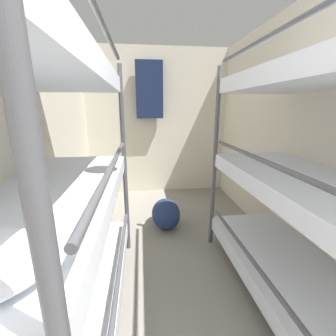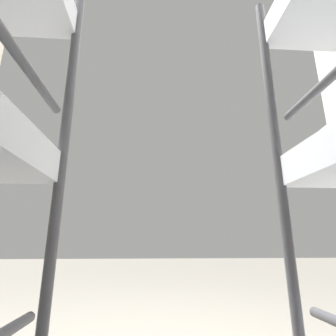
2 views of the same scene
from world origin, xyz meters
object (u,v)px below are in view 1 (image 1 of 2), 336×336
at_px(duffel_bag, 166,214).
at_px(hanging_coat, 149,90).
at_px(bunk_stack_left_near, 46,204).
at_px(bunk_stack_right_near, 320,191).

relative_size(duffel_bag, hanging_coat, 0.58).
bearing_deg(bunk_stack_left_near, duffel_bag, 59.71).
height_order(bunk_stack_right_near, duffel_bag, bunk_stack_right_near).
xyz_separation_m(bunk_stack_right_near, duffel_bag, (-0.84, 1.42, -0.81)).
distance_m(bunk_stack_left_near, hanging_coat, 2.86).
bearing_deg(bunk_stack_left_near, bunk_stack_right_near, 0.00).
height_order(bunk_stack_left_near, bunk_stack_right_near, same).
xyz_separation_m(bunk_stack_left_near, hanging_coat, (0.70, 2.65, 0.80)).
distance_m(bunk_stack_left_near, bunk_stack_right_near, 1.67).
bearing_deg(bunk_stack_right_near, hanging_coat, 110.08).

